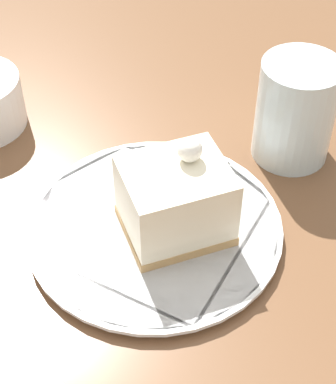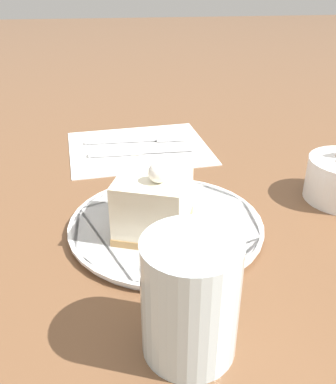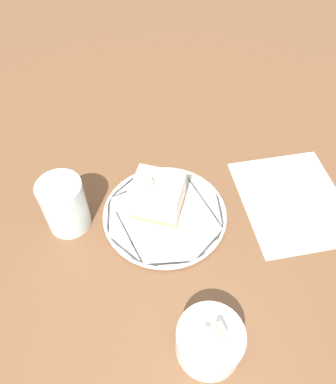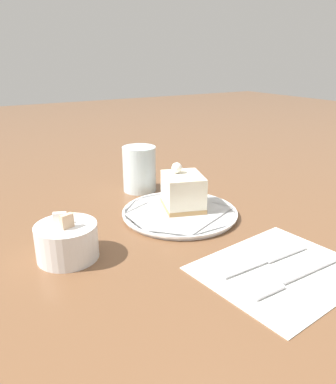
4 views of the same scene
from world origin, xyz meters
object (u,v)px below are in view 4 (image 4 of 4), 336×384
plate (178,213)px  drinking_glass (140,169)px  fork (289,279)px  knife (274,257)px  cake_slice (183,191)px  sugar_bowl (67,241)px

plate → drinking_glass: drinking_glass is taller
plate → drinking_glass: bearing=-1.4°
fork → knife: (0.05, -0.03, 0.00)m
cake_slice → drinking_glass: (0.16, 0.01, 0.01)m
plate → knife: size_ratio=1.33×
sugar_bowl → drinking_glass: drinking_glass is taller
cake_slice → knife: cake_slice is taller
sugar_bowl → cake_slice: bearing=-76.8°
knife → sugar_bowl: 0.32m
fork → drinking_glass: bearing=-0.6°
plate → cake_slice: size_ratio=2.11×
knife → cake_slice: bearing=3.0°
knife → drinking_glass: (0.39, 0.03, 0.05)m
sugar_bowl → drinking_glass: bearing=-47.2°
fork → drinking_glass: size_ratio=1.69×
knife → sugar_bowl: size_ratio=1.78×
cake_slice → drinking_glass: bearing=23.9°
cake_slice → knife: 0.24m
fork → knife: bearing=-27.2°
knife → drinking_glass: bearing=3.3°
plate → sugar_bowl: bearing=101.4°
sugar_bowl → drinking_glass: size_ratio=0.92×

